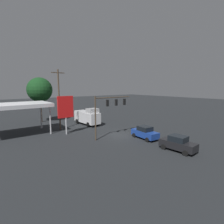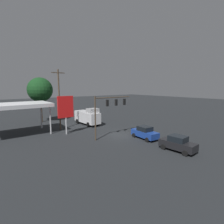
{
  "view_description": "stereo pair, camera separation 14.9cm",
  "coord_description": "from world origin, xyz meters",
  "views": [
    {
      "loc": [
        18.2,
        21.22,
        8.02
      ],
      "look_at": [
        0.0,
        -2.0,
        3.6
      ],
      "focal_mm": 28.0,
      "sensor_mm": 36.0,
      "label": 1
    },
    {
      "loc": [
        18.08,
        21.31,
        8.02
      ],
      "look_at": [
        0.0,
        -2.0,
        3.6
      ],
      "focal_mm": 28.0,
      "sensor_mm": 36.0,
      "label": 2
    }
  ],
  "objects": [
    {
      "name": "gas_station_canopy",
      "position": [
        13.51,
        -10.26,
        4.86
      ],
      "size": [
        10.85,
        6.47,
        5.22
      ],
      "color": "silver",
      "rests_on": "ground"
    },
    {
      "name": "sedan_waiting",
      "position": [
        -1.79,
        3.88,
        0.95
      ],
      "size": [
        2.3,
        4.52,
        1.93
      ],
      "rotation": [
        0.0,
        0.0,
        1.5
      ],
      "color": "navy",
      "rests_on": "ground"
    },
    {
      "name": "traffic_signal_assembly",
      "position": [
        2.09,
        -0.06,
        4.85
      ],
      "size": [
        6.77,
        0.43,
        6.55
      ],
      "color": "#473828",
      "rests_on": "ground"
    },
    {
      "name": "price_sign",
      "position": [
        6.67,
        -5.88,
        4.42
      ],
      "size": [
        2.66,
        0.27,
        6.39
      ],
      "color": "#B7B7BC",
      "rests_on": "ground"
    },
    {
      "name": "utility_pole",
      "position": [
        6.28,
        -9.53,
        5.75
      ],
      "size": [
        2.4,
        0.26,
        10.93
      ],
      "color": "#473828",
      "rests_on": "ground"
    },
    {
      "name": "delivery_truck",
      "position": [
        0.11,
        -10.17,
        1.69
      ],
      "size": [
        2.74,
        6.87,
        3.58
      ],
      "rotation": [
        0.0,
        0.0,
        1.6
      ],
      "color": "silver",
      "rests_on": "ground"
    },
    {
      "name": "ground_plane",
      "position": [
        0.0,
        0.0,
        0.0
      ],
      "size": [
        200.0,
        200.0,
        0.0
      ],
      "primitive_type": "plane",
      "color": "black"
    },
    {
      "name": "sedan_far",
      "position": [
        -1.14,
        9.85,
        0.95
      ],
      "size": [
        2.27,
        4.5,
        1.93
      ],
      "rotation": [
        0.0,
        0.0,
        1.63
      ],
      "color": "black",
      "rests_on": "ground"
    },
    {
      "name": "street_tree",
      "position": [
        6.94,
        -18.8,
        7.17
      ],
      "size": [
        5.37,
        5.37,
        9.87
      ],
      "color": "#4C331E",
      "rests_on": "ground"
    }
  ]
}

